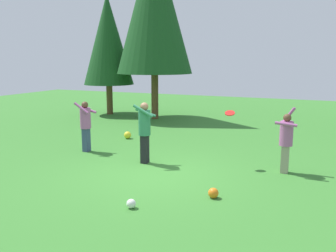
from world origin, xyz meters
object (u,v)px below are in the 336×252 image
object	(u,v)px
person_thrower	(286,138)
ball_yellow	(128,135)
tree_far_left	(108,40)
ball_white	(131,204)
ball_orange	(213,193)
person_catcher	(145,127)
person_bystander	(86,122)
tree_left	(154,5)
frisbee	(230,113)

from	to	relation	value
person_thrower	ball_yellow	bearing A→B (deg)	-18.34
ball_yellow	tree_far_left	size ratio (longest dim) A/B	0.04
ball_white	ball_orange	xyz separation A→B (m)	(1.35, 1.19, 0.02)
person_catcher	tree_far_left	world-z (taller)	tree_far_left
ball_orange	tree_far_left	distance (m)	13.35
person_bystander	tree_left	distance (m)	8.22
tree_far_left	person_bystander	bearing A→B (deg)	-62.77
tree_left	ball_white	bearing A→B (deg)	-66.73
ball_white	ball_orange	bearing A→B (deg)	41.47
person_thrower	tree_far_left	distance (m)	12.41
person_thrower	person_catcher	world-z (taller)	person_catcher
ball_yellow	person_bystander	bearing A→B (deg)	-96.91
ball_orange	ball_white	bearing A→B (deg)	-138.53
person_thrower	ball_white	size ratio (longest dim) A/B	9.05
tree_left	person_catcher	bearing A→B (deg)	-66.38
ball_yellow	tree_left	bearing A→B (deg)	103.31
ball_orange	frisbee	bearing A→B (deg)	97.22
person_catcher	frisbee	world-z (taller)	person_catcher
person_thrower	person_catcher	xyz separation A→B (m)	(-3.77, -0.67, 0.12)
ball_yellow	tree_left	distance (m)	7.15
person_catcher	tree_left	distance (m)	9.09
person_bystander	ball_orange	distance (m)	5.50
person_thrower	ball_orange	world-z (taller)	person_thrower
person_catcher	person_bystander	distance (m)	2.39
frisbee	ball_yellow	size ratio (longest dim) A/B	1.09
person_thrower	person_catcher	distance (m)	3.83
frisbee	person_bystander	bearing A→B (deg)	-177.23
ball_yellow	ball_white	distance (m)	6.55
person_catcher	person_bystander	size ratio (longest dim) A/B	1.08
person_bystander	tree_left	world-z (taller)	tree_left
ball_white	tree_far_left	size ratio (longest dim) A/B	0.03
person_catcher	tree_far_left	distance (m)	10.16
person_catcher	ball_white	world-z (taller)	person_catcher
person_bystander	tree_far_left	world-z (taller)	tree_far_left
ball_yellow	tree_left	world-z (taller)	tree_left
person_catcher	tree_left	bearing A→B (deg)	97.09
person_thrower	tree_left	world-z (taller)	tree_left
person_catcher	ball_orange	size ratio (longest dim) A/B	7.77
ball_yellow	ball_white	bearing A→B (deg)	-59.49
tree_left	tree_far_left	distance (m)	3.28
ball_yellow	tree_left	size ratio (longest dim) A/B	0.03
person_thrower	tree_left	bearing A→B (deg)	-43.32
person_catcher	person_thrower	bearing A→B (deg)	-6.49
person_thrower	tree_far_left	size ratio (longest dim) A/B	0.28
frisbee	tree_far_left	bearing A→B (deg)	140.06
person_thrower	ball_yellow	world-z (taller)	person_thrower
person_bystander	tree_far_left	xyz separation A→B (m)	(-3.70, 7.19, 2.94)
ball_yellow	ball_orange	distance (m)	6.45
person_catcher	ball_orange	bearing A→B (deg)	-51.59
person_bystander	ball_white	xyz separation A→B (m)	(3.59, -3.46, -0.86)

